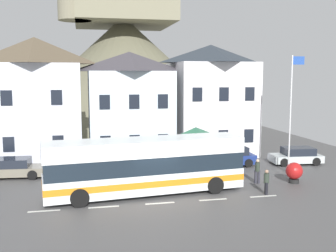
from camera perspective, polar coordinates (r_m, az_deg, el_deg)
The scene contains 15 objects.
ground_plane at distance 23.21m, azimuth -1.67°, elevation -10.07°, with size 40.00×60.00×0.07m.
townhouse_00 at distance 33.98m, azimuth -18.07°, elevation 3.55°, with size 6.96×5.93×9.83m.
townhouse_01 at distance 33.98m, azimuth -5.40°, elevation 2.98°, with size 6.73×5.78×8.78m.
townhouse_02 at distance 36.12m, azimuth 5.98°, elevation 3.78°, with size 6.65×7.00×9.49m.
hilltop_castle at distance 57.28m, azimuth -6.27°, elevation 8.54°, with size 32.92×32.92×23.17m.
transit_bus at distance 23.36m, azimuth -3.18°, elevation -5.74°, with size 11.64×3.68×3.24m.
bus_shelter at distance 27.07m, azimuth 3.95°, elevation -1.28°, with size 3.60×3.60×3.41m.
parked_car_00 at distance 31.18m, azimuth 8.59°, elevation -4.29°, with size 3.96×1.87×1.44m.
parked_car_01 at distance 29.32m, azimuth -20.95°, elevation -5.55°, with size 4.16×2.19×1.30m.
parked_car_02 at distance 33.05m, azimuth 17.65°, elevation -4.02°, with size 4.01×2.24×1.29m.
pedestrian_00 at distance 26.44m, azimuth 12.48°, elevation -6.18°, with size 0.35×0.29×1.57m.
pedestrian_01 at distance 24.24m, azimuth 13.70°, elevation -7.65°, with size 0.30×0.38×1.45m.
public_bench at distance 30.37m, azimuth 6.74°, elevation -5.00°, with size 1.68×0.48×0.87m.
flagpole at distance 29.35m, azimuth 17.02°, elevation 2.63°, with size 0.95×0.10×8.21m.
harbour_buoy at distance 27.19m, azimuth 17.36°, elevation -6.16°, with size 1.08×1.08×1.33m.
Camera 1 is at (-4.00, -21.81, 6.84)m, focal length 43.24 mm.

